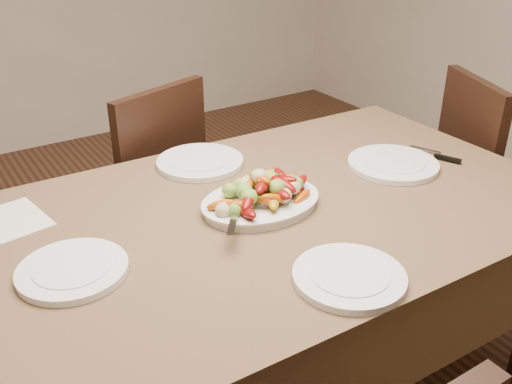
{
  "coord_description": "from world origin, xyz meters",
  "views": [
    {
      "loc": [
        -0.69,
        -0.92,
        1.54
      ],
      "look_at": [
        0.08,
        0.25,
        0.82
      ],
      "focal_mm": 40.0,
      "sensor_mm": 36.0,
      "label": 1
    }
  ],
  "objects_px": {
    "plate_right": "(393,164)",
    "plate_far": "(200,162)",
    "serving_platter": "(261,204)",
    "plate_near": "(349,277)",
    "dining_table": "(256,317)",
    "plate_left": "(73,270)",
    "chair_right": "(502,190)",
    "chair_far": "(135,194)"
  },
  "relations": [
    {
      "from": "chair_far",
      "to": "plate_near",
      "type": "height_order",
      "value": "chair_far"
    },
    {
      "from": "dining_table",
      "to": "chair_far",
      "type": "height_order",
      "value": "chair_far"
    },
    {
      "from": "plate_right",
      "to": "plate_far",
      "type": "distance_m",
      "value": 0.64
    },
    {
      "from": "plate_far",
      "to": "plate_near",
      "type": "bearing_deg",
      "value": -91.28
    },
    {
      "from": "serving_platter",
      "to": "plate_right",
      "type": "distance_m",
      "value": 0.52
    },
    {
      "from": "dining_table",
      "to": "chair_far",
      "type": "distance_m",
      "value": 0.83
    },
    {
      "from": "chair_far",
      "to": "serving_platter",
      "type": "height_order",
      "value": "chair_far"
    },
    {
      "from": "plate_near",
      "to": "plate_left",
      "type": "bearing_deg",
      "value": 144.49
    },
    {
      "from": "serving_platter",
      "to": "plate_right",
      "type": "bearing_deg",
      "value": -0.51
    },
    {
      "from": "chair_far",
      "to": "plate_far",
      "type": "height_order",
      "value": "chair_far"
    },
    {
      "from": "plate_near",
      "to": "chair_far",
      "type": "bearing_deg",
      "value": 92.74
    },
    {
      "from": "chair_far",
      "to": "serving_platter",
      "type": "bearing_deg",
      "value": 76.62
    },
    {
      "from": "serving_platter",
      "to": "plate_near",
      "type": "bearing_deg",
      "value": -93.14
    },
    {
      "from": "plate_left",
      "to": "plate_right",
      "type": "bearing_deg",
      "value": 1.17
    },
    {
      "from": "serving_platter",
      "to": "plate_left",
      "type": "bearing_deg",
      "value": -177.24
    },
    {
      "from": "plate_left",
      "to": "plate_right",
      "type": "distance_m",
      "value": 1.07
    },
    {
      "from": "plate_right",
      "to": "plate_far",
      "type": "bearing_deg",
      "value": 145.41
    },
    {
      "from": "serving_platter",
      "to": "plate_near",
      "type": "xyz_separation_m",
      "value": [
        -0.02,
        -0.4,
        -0.0
      ]
    },
    {
      "from": "dining_table",
      "to": "plate_far",
      "type": "bearing_deg",
      "value": 87.07
    },
    {
      "from": "serving_platter",
      "to": "plate_left",
      "type": "xyz_separation_m",
      "value": [
        -0.55,
        -0.03,
        -0.0
      ]
    },
    {
      "from": "plate_right",
      "to": "plate_far",
      "type": "height_order",
      "value": "same"
    },
    {
      "from": "plate_left",
      "to": "plate_near",
      "type": "distance_m",
      "value": 0.65
    },
    {
      "from": "plate_left",
      "to": "plate_near",
      "type": "height_order",
      "value": "same"
    },
    {
      "from": "serving_platter",
      "to": "plate_right",
      "type": "xyz_separation_m",
      "value": [
        0.52,
        -0.0,
        -0.0
      ]
    },
    {
      "from": "plate_far",
      "to": "plate_left",
      "type": "bearing_deg",
      "value": -144.82
    },
    {
      "from": "chair_far",
      "to": "chair_right",
      "type": "bearing_deg",
      "value": 129.11
    },
    {
      "from": "dining_table",
      "to": "plate_near",
      "type": "distance_m",
      "value": 0.55
    },
    {
      "from": "chair_right",
      "to": "plate_far",
      "type": "bearing_deg",
      "value": 97.42
    },
    {
      "from": "dining_table",
      "to": "plate_near",
      "type": "relative_size",
      "value": 7.0
    },
    {
      "from": "dining_table",
      "to": "plate_left",
      "type": "height_order",
      "value": "plate_left"
    },
    {
      "from": "chair_far",
      "to": "plate_far",
      "type": "relative_size",
      "value": 3.32
    },
    {
      "from": "plate_right",
      "to": "plate_near",
      "type": "height_order",
      "value": "same"
    },
    {
      "from": "dining_table",
      "to": "plate_far",
      "type": "relative_size",
      "value": 6.42
    },
    {
      "from": "dining_table",
      "to": "serving_platter",
      "type": "bearing_deg",
      "value": 25.65
    },
    {
      "from": "plate_left",
      "to": "plate_right",
      "type": "xyz_separation_m",
      "value": [
        1.07,
        0.02,
        0.0
      ]
    },
    {
      "from": "chair_far",
      "to": "serving_platter",
      "type": "xyz_separation_m",
      "value": [
        0.08,
        -0.81,
        0.3
      ]
    },
    {
      "from": "plate_left",
      "to": "plate_far",
      "type": "xyz_separation_m",
      "value": [
        0.54,
        0.38,
        0.0
      ]
    },
    {
      "from": "plate_right",
      "to": "serving_platter",
      "type": "bearing_deg",
      "value": 179.49
    },
    {
      "from": "serving_platter",
      "to": "plate_far",
      "type": "distance_m",
      "value": 0.36
    },
    {
      "from": "dining_table",
      "to": "plate_left",
      "type": "relative_size",
      "value": 7.11
    },
    {
      "from": "plate_right",
      "to": "plate_near",
      "type": "xyz_separation_m",
      "value": [
        -0.54,
        -0.4,
        0.0
      ]
    },
    {
      "from": "dining_table",
      "to": "plate_left",
      "type": "xyz_separation_m",
      "value": [
        -0.52,
        -0.01,
        0.39
      ]
    }
  ]
}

